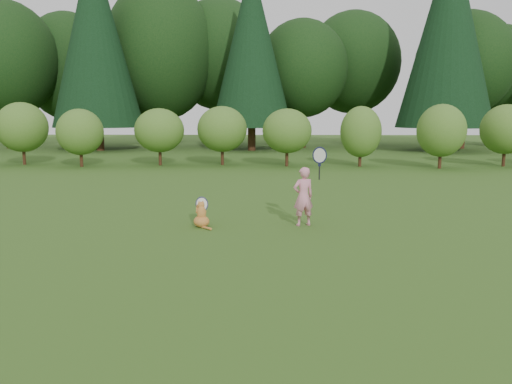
# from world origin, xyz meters

# --- Properties ---
(ground) EXTENTS (100.00, 100.00, 0.00)m
(ground) POSITION_xyz_m (0.00, 0.00, 0.00)
(ground) COLOR #274A15
(ground) RESTS_ON ground
(shrub_row) EXTENTS (28.00, 3.00, 2.80)m
(shrub_row) POSITION_xyz_m (0.00, 13.00, 1.40)
(shrub_row) COLOR #436E22
(shrub_row) RESTS_ON ground
(woodland_backdrop) EXTENTS (48.00, 10.00, 15.00)m
(woodland_backdrop) POSITION_xyz_m (0.00, 23.00, 7.50)
(woodland_backdrop) COLOR black
(woodland_backdrop) RESTS_ON ground
(child) EXTENTS (0.70, 0.43, 1.81)m
(child) POSITION_xyz_m (1.18, 0.83, 0.63)
(child) COLOR pink
(child) RESTS_ON ground
(cat) EXTENTS (0.49, 0.78, 0.73)m
(cat) POSITION_xyz_m (-0.91, 0.67, 0.28)
(cat) COLOR #B76923
(cat) RESTS_ON ground
(tennis_ball) EXTENTS (0.07, 0.07, 0.07)m
(tennis_ball) POSITION_xyz_m (1.18, 0.99, 1.06)
(tennis_ball) COLOR yellow
(tennis_ball) RESTS_ON ground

